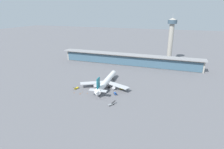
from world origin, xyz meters
TOP-DOWN VIEW (x-y plane):
  - ground_plane at (0.00, 0.00)m, footprint 1200.00×1200.00m
  - airliner_on_stand at (-0.39, -3.56)m, footprint 47.05×61.38m
  - service_truck_near_nose_yellow at (-24.30, -17.45)m, footprint 2.80×6.94m
  - service_truck_under_wing_grey at (16.50, -35.99)m, footprint 4.69×6.52m
  - service_truck_mid_apron_yellow at (15.96, -4.20)m, footprint 6.94×2.75m
  - service_truck_by_tail_blue at (13.11, -16.40)m, footprint 4.93×6.39m
  - terminal_building at (0.00, 75.09)m, footprint 183.60×12.80m
  - control_tower at (48.03, 112.38)m, footprint 12.00×12.00m
  - safety_cone_alpha at (-15.58, -22.45)m, footprint 0.62×0.62m
  - safety_cone_bravo at (-14.99, -26.35)m, footprint 0.62×0.62m
  - safety_cone_charlie at (-10.27, -23.32)m, footprint 0.62×0.62m
  - safety_cone_delta at (-16.12, -25.59)m, footprint 0.62×0.62m
  - safety_cone_echo at (-21.75, -25.88)m, footprint 0.62×0.62m

SIDE VIEW (x-z plane):
  - ground_plane at x=0.00m, z-range 0.00..0.00m
  - safety_cone_alpha at x=-15.58m, z-range -0.03..0.67m
  - safety_cone_bravo at x=-14.99m, z-range -0.03..0.67m
  - safety_cone_charlie at x=-10.27m, z-range -0.03..0.67m
  - safety_cone_delta at x=-16.12m, z-range -0.03..0.67m
  - safety_cone_echo at x=-21.75m, z-range -0.03..0.67m
  - service_truck_near_nose_yellow at x=-24.30m, z-range -0.54..2.16m
  - service_truck_under_wing_grey at x=16.50m, z-range -0.54..2.16m
  - service_truck_mid_apron_yellow at x=15.96m, z-range -0.54..2.16m
  - service_truck_by_tail_blue at x=13.11m, z-range -0.54..2.16m
  - airliner_on_stand at x=-0.39m, z-range -3.02..13.31m
  - terminal_building at x=0.00m, z-range 0.27..15.47m
  - control_tower at x=48.03m, z-range 3.01..67.03m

